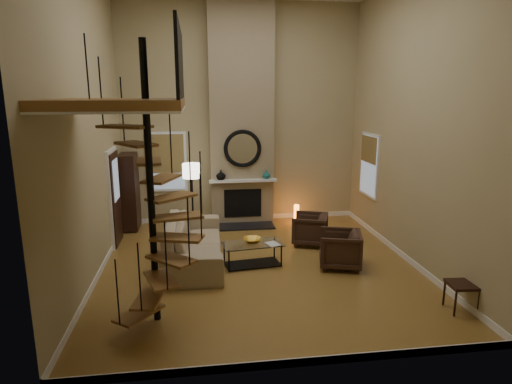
{
  "coord_description": "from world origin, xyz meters",
  "views": [
    {
      "loc": [
        -1.15,
        -7.94,
        3.33
      ],
      "look_at": [
        0.0,
        0.4,
        1.4
      ],
      "focal_mm": 30.75,
      "sensor_mm": 36.0,
      "label": 1
    }
  ],
  "objects": [
    {
      "name": "ground",
      "position": [
        0.0,
        0.0,
        -0.01
      ],
      "size": [
        6.0,
        6.5,
        0.01
      ],
      "primitive_type": "cube",
      "color": "#B08238",
      "rests_on": "ground"
    },
    {
      "name": "back_wall",
      "position": [
        0.0,
        3.25,
        2.75
      ],
      "size": [
        6.0,
        0.02,
        5.5
      ],
      "primitive_type": "cube",
      "color": "tan",
      "rests_on": "ground"
    },
    {
      "name": "front_wall",
      "position": [
        0.0,
        -3.25,
        2.75
      ],
      "size": [
        6.0,
        0.02,
        5.5
      ],
      "primitive_type": "cube",
      "color": "tan",
      "rests_on": "ground"
    },
    {
      "name": "left_wall",
      "position": [
        -3.0,
        0.0,
        2.75
      ],
      "size": [
        0.02,
        6.5,
        5.5
      ],
      "primitive_type": "cube",
      "color": "tan",
      "rests_on": "ground"
    },
    {
      "name": "right_wall",
      "position": [
        3.0,
        0.0,
        2.75
      ],
      "size": [
        0.02,
        6.5,
        5.5
      ],
      "primitive_type": "cube",
      "color": "tan",
      "rests_on": "ground"
    },
    {
      "name": "baseboard_back",
      "position": [
        0.0,
        3.24,
        0.06
      ],
      "size": [
        6.0,
        0.02,
        0.12
      ],
      "primitive_type": "cube",
      "color": "white",
      "rests_on": "ground"
    },
    {
      "name": "baseboard_front",
      "position": [
        0.0,
        -3.24,
        0.06
      ],
      "size": [
        6.0,
        0.02,
        0.12
      ],
      "primitive_type": "cube",
      "color": "white",
      "rests_on": "ground"
    },
    {
      "name": "baseboard_left",
      "position": [
        -2.99,
        0.0,
        0.06
      ],
      "size": [
        0.02,
        6.5,
        0.12
      ],
      "primitive_type": "cube",
      "color": "white",
      "rests_on": "ground"
    },
    {
      "name": "baseboard_right",
      "position": [
        2.99,
        0.0,
        0.06
      ],
      "size": [
        0.02,
        6.5,
        0.12
      ],
      "primitive_type": "cube",
      "color": "white",
      "rests_on": "ground"
    },
    {
      "name": "chimney_breast",
      "position": [
        0.0,
        3.06,
        2.75
      ],
      "size": [
        1.6,
        0.38,
        5.5
      ],
      "primitive_type": "cube",
      "color": "#8E7C5C",
      "rests_on": "ground"
    },
    {
      "name": "hearth",
      "position": [
        0.0,
        2.57,
        0.02
      ],
      "size": [
        1.5,
        0.6,
        0.04
      ],
      "primitive_type": "cube",
      "color": "black",
      "rests_on": "ground"
    },
    {
      "name": "firebox",
      "position": [
        0.0,
        2.86,
        0.55
      ],
      "size": [
        0.95,
        0.02,
        0.72
      ],
      "primitive_type": "cube",
      "color": "black",
      "rests_on": "chimney_breast"
    },
    {
      "name": "mantel",
      "position": [
        0.0,
        2.78,
        1.15
      ],
      "size": [
        1.7,
        0.18,
        0.06
      ],
      "primitive_type": "cube",
      "color": "white",
      "rests_on": "chimney_breast"
    },
    {
      "name": "mirror_frame",
      "position": [
        0.0,
        2.84,
        1.95
      ],
      "size": [
        0.94,
        0.1,
        0.94
      ],
      "primitive_type": "torus",
      "rotation": [
        1.57,
        0.0,
        0.0
      ],
      "color": "black",
      "rests_on": "chimney_breast"
    },
    {
      "name": "mirror_disc",
      "position": [
        0.0,
        2.85,
        1.95
      ],
      "size": [
        0.8,
        0.01,
        0.8
      ],
      "primitive_type": "cylinder",
      "rotation": [
        1.57,
        0.0,
        0.0
      ],
      "color": "white",
      "rests_on": "chimney_breast"
    },
    {
      "name": "vase_left",
      "position": [
        -0.55,
        2.82,
        1.3
      ],
      "size": [
        0.24,
        0.24,
        0.25
      ],
      "primitive_type": "imported",
      "color": "black",
      "rests_on": "mantel"
    },
    {
      "name": "vase_right",
      "position": [
        0.6,
        2.82,
        1.28
      ],
      "size": [
        0.2,
        0.2,
        0.21
      ],
      "primitive_type": "imported",
      "color": "#1B605B",
      "rests_on": "mantel"
    },
    {
      "name": "window_back",
      "position": [
        -1.9,
        3.22,
        1.62
      ],
      "size": [
        1.02,
        0.06,
        1.52
      ],
      "color": "white",
      "rests_on": "back_wall"
    },
    {
      "name": "window_right",
      "position": [
        2.97,
        2.0,
        1.63
      ],
      "size": [
        0.06,
        1.02,
        1.52
      ],
      "color": "white",
      "rests_on": "right_wall"
    },
    {
      "name": "entry_door",
      "position": [
        -2.95,
        1.8,
        1.05
      ],
      "size": [
        0.1,
        1.05,
        2.16
      ],
      "color": "white",
      "rests_on": "ground"
    },
    {
      "name": "loft",
      "position": [
        -2.04,
        -1.8,
        3.24
      ],
      "size": [
        1.7,
        2.2,
        1.09
      ],
      "color": "olive",
      "rests_on": "left_wall"
    },
    {
      "name": "spiral_stair",
      "position": [
        -1.78,
        -1.79,
        1.78
      ],
      "size": [
        1.47,
        1.47,
        4.06
      ],
      "color": "black",
      "rests_on": "ground"
    },
    {
      "name": "hutch",
      "position": [
        -2.79,
        2.84,
        0.95
      ],
      "size": [
        0.39,
        0.83,
        1.85
      ],
      "primitive_type": "cube",
      "color": "black",
      "rests_on": "ground"
    },
    {
      "name": "sofa",
      "position": [
        -1.26,
        0.51,
        0.4
      ],
      "size": [
        1.16,
        2.82,
        0.82
      ],
      "primitive_type": "imported",
      "rotation": [
        0.0,
        0.0,
        1.55
      ],
      "color": "tan",
      "rests_on": "ground"
    },
    {
      "name": "armchair_near",
      "position": [
        1.37,
        1.08,
        0.35
      ],
      "size": [
        0.96,
        0.95,
        0.68
      ],
      "primitive_type": "imported",
      "rotation": [
        0.0,
        0.0,
        -1.93
      ],
      "color": "#3C271C",
      "rests_on": "ground"
    },
    {
      "name": "armchair_far",
      "position": [
        1.63,
        -0.24,
        0.35
      ],
      "size": [
        0.97,
        0.96,
        0.72
      ],
      "primitive_type": "imported",
      "rotation": [
        0.0,
        0.0,
        -1.85
      ],
      "color": "#3C271C",
      "rests_on": "ground"
    },
    {
      "name": "coffee_table",
      "position": [
        -0.11,
        0.08,
        0.28
      ],
      "size": [
        1.23,
        0.73,
        0.44
      ],
      "color": "silver",
      "rests_on": "ground"
    },
    {
      "name": "bowl",
      "position": [
        -0.11,
        0.13,
        0.5
      ],
      "size": [
        0.36,
        0.36,
        0.09
      ],
      "primitive_type": "imported",
      "color": "gold",
      "rests_on": "coffee_table"
    },
    {
      "name": "book",
      "position": [
        0.24,
        -0.07,
        0.46
      ],
      "size": [
        0.3,
        0.35,
        0.03
      ],
      "primitive_type": "imported",
      "rotation": [
        0.0,
        0.0,
        0.34
      ],
      "color": "gray",
      "rests_on": "coffee_table"
    },
    {
      "name": "floor_lamp",
      "position": [
        -1.27,
        2.13,
        1.41
      ],
      "size": [
        0.42,
        0.42,
        1.73
      ],
      "color": "black",
      "rests_on": "ground"
    },
    {
      "name": "accent_lamp",
      "position": [
        1.38,
        2.73,
        0.25
      ],
      "size": [
        0.13,
        0.13,
        0.47
      ],
      "primitive_type": "cylinder",
      "color": "orange",
      "rests_on": "ground"
    },
    {
      "name": "side_chair",
      "position": [
        2.93,
        -2.21,
        0.53
      ],
      "size": [
        0.46,
        0.45,
        0.93
      ],
      "color": "black",
      "rests_on": "ground"
    }
  ]
}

